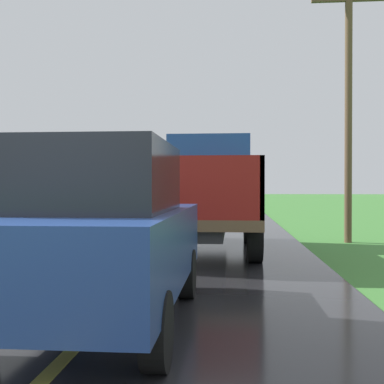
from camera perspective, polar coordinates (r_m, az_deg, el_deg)
banana_truck_near at (r=11.96m, az=1.83°, el=0.28°), size 2.38×5.82×2.80m
utility_pole_roadside at (r=14.24m, az=17.98°, el=9.93°), size 2.03×0.20×7.13m
following_car at (r=5.20m, az=-10.48°, el=-4.65°), size 1.74×4.10×1.92m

